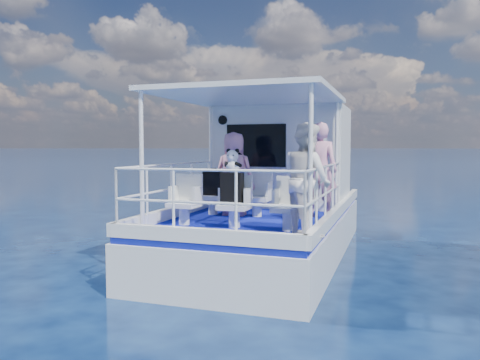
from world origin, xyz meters
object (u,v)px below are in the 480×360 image
at_px(passenger_port_fwd, 234,174).
at_px(backpack_center, 232,189).
at_px(passenger_stbd_aft, 307,180).
at_px(panda, 233,161).

xyz_separation_m(passenger_port_fwd, backpack_center, (0.45, -1.35, -0.16)).
bearing_deg(passenger_port_fwd, passenger_stbd_aft, 135.07).
bearing_deg(passenger_stbd_aft, passenger_port_fwd, 5.42).
distance_m(passenger_port_fwd, panda, 1.48).
height_order(passenger_port_fwd, backpack_center, passenger_port_fwd).
height_order(passenger_stbd_aft, panda, passenger_stbd_aft).
height_order(passenger_stbd_aft, backpack_center, passenger_stbd_aft).
relative_size(passenger_port_fwd, panda, 4.21).
bearing_deg(passenger_stbd_aft, panda, 36.61).
xyz_separation_m(passenger_port_fwd, passenger_stbd_aft, (1.72, -1.66, 0.04)).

